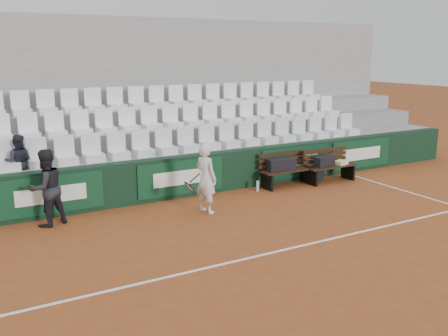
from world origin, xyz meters
TOP-DOWN VIEW (x-y plane):
  - ground at (0.00, 0.00)m, footprint 80.00×80.00m
  - court_baseline at (0.00, 0.00)m, footprint 18.00×0.06m
  - back_barrier at (0.07, 3.99)m, footprint 18.00×0.34m
  - grandstand_tier_front at (0.00, 4.62)m, footprint 18.00×0.95m
  - grandstand_tier_mid at (0.00, 5.58)m, footprint 18.00×0.95m
  - grandstand_tier_back at (0.00, 6.53)m, footprint 18.00×0.95m
  - grandstand_rear_wall at (0.00, 7.15)m, footprint 18.00×0.30m
  - seat_row_front at (0.00, 4.45)m, footprint 11.90×0.44m
  - seat_row_mid at (0.00, 5.40)m, footprint 11.90×0.44m
  - seat_row_back at (0.00, 6.35)m, footprint 11.90×0.44m
  - bench_left at (2.69, 3.49)m, footprint 1.50×0.56m
  - bench_right at (3.97, 3.31)m, footprint 1.50×0.56m
  - sports_bag_left at (2.47, 3.50)m, footprint 0.74×0.40m
  - sports_bag_right at (3.76, 3.32)m, footprint 0.61×0.35m
  - towel at (4.30, 3.26)m, footprint 0.43×0.36m
  - sports_bag_ground at (3.62, 3.55)m, footprint 0.54×0.37m
  - water_bottle_near at (1.75, 3.48)m, footprint 0.07×0.07m
  - water_bottle_far at (3.42, 3.22)m, footprint 0.07×0.07m
  - tennis_player at (-0.17, 2.61)m, footprint 0.75×0.64m
  - ball_kid at (-3.35, 3.42)m, footprint 0.93×0.84m
  - spectator_c at (-3.69, 4.50)m, footprint 0.68×0.60m

SIDE VIEW (x-z plane):
  - ground at x=0.00m, z-range 0.00..0.00m
  - court_baseline at x=0.00m, z-range 0.00..0.01m
  - water_bottle_near at x=1.75m, z-range 0.00..0.26m
  - water_bottle_far at x=3.42m, z-range 0.00..0.26m
  - sports_bag_ground at x=3.62m, z-range 0.00..0.30m
  - bench_left at x=2.69m, z-range 0.00..0.45m
  - bench_right at x=3.97m, z-range 0.00..0.45m
  - grandstand_tier_front at x=0.00m, z-range 0.00..1.00m
  - back_barrier at x=0.07m, z-range 0.00..1.00m
  - towel at x=4.30m, z-range 0.45..0.55m
  - sports_bag_right at x=3.76m, z-range 0.45..0.72m
  - sports_bag_left at x=2.47m, z-range 0.45..0.75m
  - grandstand_tier_mid at x=0.00m, z-range 0.00..1.45m
  - tennis_player at x=-0.17m, z-range 0.00..1.53m
  - ball_kid at x=-3.35m, z-range 0.00..1.57m
  - grandstand_tier_back at x=0.00m, z-range 0.00..1.90m
  - seat_row_front at x=0.00m, z-range 1.00..1.63m
  - spectator_c at x=-3.69m, z-range 1.00..2.19m
  - seat_row_mid at x=0.00m, z-range 1.45..2.08m
  - grandstand_rear_wall at x=0.00m, z-range 0.00..4.40m
  - seat_row_back at x=0.00m, z-range 1.90..2.53m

